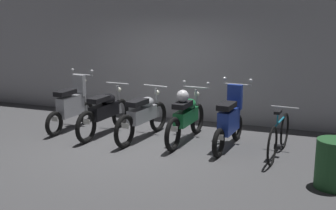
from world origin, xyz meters
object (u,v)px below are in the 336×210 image
motorbike_slot_1 (105,112)px  motorbike_slot_4 (229,121)px  trash_bin (334,164)px  bicycle (279,137)px  motorbike_slot_2 (143,115)px  motorbike_slot_3 (186,116)px  motorbike_slot_0 (72,106)px

motorbike_slot_1 → motorbike_slot_4: motorbike_slot_4 is taller
motorbike_slot_4 → trash_bin: bearing=-35.1°
motorbike_slot_4 → bicycle: bearing=-10.3°
motorbike_slot_2 → motorbike_slot_3: bearing=8.3°
motorbike_slot_1 → motorbike_slot_2: (0.89, -0.00, 0.00)m
motorbike_slot_4 → motorbike_slot_1: bearing=-178.7°
motorbike_slot_0 → motorbike_slot_1: bearing=-6.4°
bicycle → motorbike_slot_1: bearing=178.3°
motorbike_slot_2 → bicycle: (2.71, -0.10, -0.13)m
trash_bin → motorbike_slot_2: bearing=161.2°
motorbike_slot_3 → trash_bin: 3.07m
motorbike_slot_1 → motorbike_slot_3: size_ratio=1.00×
motorbike_slot_0 → motorbike_slot_3: size_ratio=0.86×
motorbike_slot_2 → motorbike_slot_3: size_ratio=1.00×
motorbike_slot_2 → motorbike_slot_1: bearing=179.7°
motorbike_slot_1 → bicycle: size_ratio=1.13×
bicycle → trash_bin: bearing=-51.0°
motorbike_slot_1 → motorbike_slot_4: (2.65, 0.06, 0.04)m
motorbike_slot_3 → motorbike_slot_4: bearing=-4.0°
motorbike_slot_2 → bicycle: 2.71m
motorbike_slot_2 → trash_bin: size_ratio=2.66×
motorbike_slot_3 → bicycle: (1.83, -0.23, -0.17)m
motorbike_slot_3 → motorbike_slot_2: bearing=-171.7°
motorbike_slot_1 → trash_bin: motorbike_slot_1 is taller
motorbike_slot_0 → trash_bin: motorbike_slot_0 is taller
motorbike_slot_1 → bicycle: (3.59, -0.11, -0.13)m
motorbike_slot_0 → motorbike_slot_4: (3.54, -0.04, 0.00)m
motorbike_slot_3 → trash_bin: bearing=-26.5°
motorbike_slot_0 → motorbike_slot_4: size_ratio=1.00×
motorbike_slot_0 → motorbike_slot_3: (2.65, 0.03, 0.00)m
motorbike_slot_0 → bicycle: size_ratio=0.97×
bicycle → trash_bin: size_ratio=2.36×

